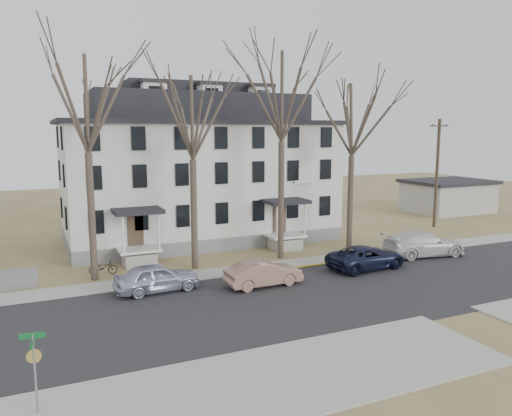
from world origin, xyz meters
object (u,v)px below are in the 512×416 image
tree_mid_left (192,112)px  car_navy (366,258)px  tree_far_left (85,96)px  car_silver (157,278)px  tree_mid_right (353,114)px  utility_pole_far (437,172)px  bicycle_left (103,268)px  car_tan (264,274)px  boarding_house (199,171)px  tree_center (282,90)px  car_white (424,244)px  street_sign (34,361)px

tree_mid_left → car_navy: size_ratio=2.49×
tree_far_left → car_silver: 10.63m
tree_mid_right → utility_pole_far: bearing=19.3°
bicycle_left → tree_mid_left: bearing=-87.5°
utility_pole_far → car_tan: (-21.17, -9.32, -4.19)m
car_tan → car_silver: bearing=72.9°
boarding_house → utility_pole_far: size_ratio=2.19×
car_silver → bicycle_left: car_silver is taller
utility_pole_far → bicycle_left: (-28.92, -3.45, -4.48)m
tree_mid_right → car_silver: size_ratio=2.86×
boarding_house → tree_far_left: 13.12m
boarding_house → car_tan: (-0.67, -13.27, -4.67)m
tree_far_left → tree_center: (12.00, 0.00, 0.74)m
utility_pole_far → car_tan: bearing=-156.2°
car_silver → car_white: car_white is taller
boarding_house → car_silver: boarding_house is taller
utility_pole_far → street_sign: 37.42m
tree_far_left → tree_mid_right: bearing=0.0°
car_silver → bicycle_left: (-2.19, 4.41, -0.33)m
boarding_house → tree_far_left: bearing=-137.8°
tree_center → car_navy: size_ratio=2.87×
tree_mid_right → tree_far_left: bearing=180.0°
boarding_house → car_tan: size_ratio=4.82×
tree_mid_left → utility_pole_far: 24.33m
street_sign → tree_mid_right: bearing=43.3°
street_sign → car_white: bearing=32.5°
boarding_house → car_navy: size_ratio=4.07×
boarding_house → street_sign: boarding_house is taller
street_sign → tree_mid_left: bearing=65.9°
tree_far_left → car_tan: size_ratio=3.18×
boarding_house → tree_far_left: (-9.00, -8.15, 4.96)m
utility_pole_far → car_white: 12.12m
tree_center → car_navy: bearing=-51.6°
tree_far_left → car_tan: (8.33, -5.12, -9.63)m
utility_pole_far → tree_mid_right: bearing=-160.7°
utility_pole_far → car_silver: (-26.73, -7.86, -4.14)m
car_silver → car_white: 18.35m
boarding_house → tree_mid_left: 9.66m
car_white → bicycle_left: size_ratio=3.49×
tree_mid_left → street_sign: (-9.21, -13.68, -7.88)m
boarding_house → utility_pole_far: boarding_house is taller
tree_far_left → car_navy: tree_far_left is taller
utility_pole_far → car_navy: size_ratio=1.86×
car_silver → car_tan: bearing=-108.4°
bicycle_left → car_navy: bearing=-99.1°
tree_mid_left → utility_pole_far: (23.50, 4.20, -4.70)m
boarding_house → street_sign: (-12.21, -21.84, -3.66)m
car_silver → street_sign: 11.71m
tree_mid_right → car_tan: 13.76m
car_navy → boarding_house: bearing=23.0°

